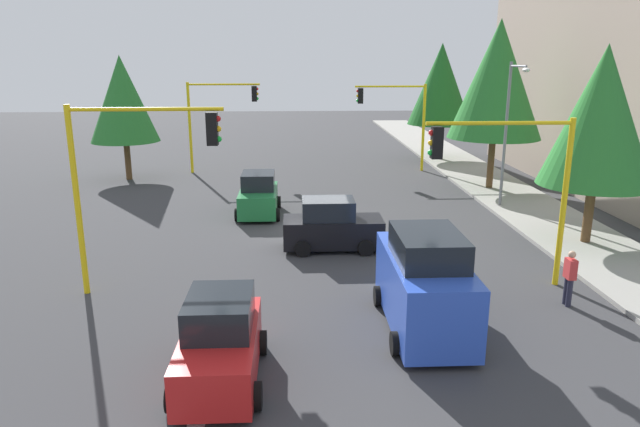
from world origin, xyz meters
TOP-DOWN VIEW (x-y plane):
  - ground_plane at (0.00, 0.00)m, footprint 120.00×120.00m
  - sidewalk_kerb at (-5.00, 10.50)m, footprint 80.00×4.00m
  - lane_arrow_near at (11.51, -3.00)m, footprint 2.40×1.10m
  - apartment_block at (-9.80, 18.50)m, footprint 21.34×9.30m
  - traffic_signal_near_right at (6.00, -5.72)m, footprint 0.36×4.59m
  - traffic_signal_near_left at (6.00, 5.65)m, footprint 0.36×4.59m
  - traffic_signal_far_left at (-14.00, 5.68)m, footprint 0.36×4.59m
  - traffic_signal_far_right at (-14.00, -5.71)m, footprint 0.36×4.59m
  - street_lamp_curbside at (-3.61, 9.20)m, footprint 2.15×0.28m
  - tree_roadside_far at (-18.00, 9.50)m, footprint 4.49×4.49m
  - tree_opposite_side at (-12.00, -11.00)m, footprint 4.03×4.03m
  - tree_roadside_near at (2.00, 10.50)m, footprint 4.20×4.20m
  - tree_roadside_mid at (-8.00, 10.00)m, footprint 5.01×5.01m
  - delivery_van_blue at (8.91, 2.49)m, footprint 4.80×2.22m
  - car_red at (11.28, -2.69)m, footprint 3.80×1.97m
  - car_black at (2.00, 0.47)m, footprint 1.98×3.79m
  - car_green at (-3.32, -2.62)m, footprint 3.72×2.02m
  - pedestrian_crossing at (7.64, 7.11)m, footprint 0.40×0.24m

SIDE VIEW (x-z plane):
  - ground_plane at x=0.00m, z-range 0.00..0.00m
  - lane_arrow_near at x=11.51m, z-range -0.54..0.56m
  - sidewalk_kerb at x=-5.00m, z-range 0.00..0.15m
  - car_red at x=11.28m, z-range -0.09..1.88m
  - car_black at x=2.00m, z-range -0.09..1.88m
  - car_green at x=-3.32m, z-range -0.09..1.88m
  - pedestrian_crossing at x=7.64m, z-range 0.06..1.76m
  - delivery_van_blue at x=8.91m, z-range -0.11..2.67m
  - traffic_signal_near_left at x=6.00m, z-range 1.13..6.52m
  - traffic_signal_far_left at x=-14.00m, z-range 1.16..6.75m
  - traffic_signal_far_right at x=-14.00m, z-range 1.19..6.92m
  - traffic_signal_near_right at x=6.00m, z-range 1.20..7.04m
  - street_lamp_curbside at x=-3.61m, z-range 0.85..7.85m
  - tree_opposite_side at x=-12.00m, z-range 1.15..8.51m
  - tree_roadside_near at x=2.00m, z-range 1.20..8.87m
  - tree_roadside_far at x=-18.00m, z-range 1.29..9.51m
  - tree_roadside_mid at x=-8.00m, z-range 1.45..10.65m
  - apartment_block at x=-9.80m, z-range 0.01..15.37m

